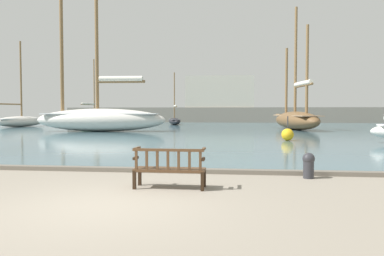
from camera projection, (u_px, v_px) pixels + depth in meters
name	position (u px, v px, depth m)	size (l,w,h in m)	color
ground_plane	(104.00, 206.00, 6.91)	(160.00, 160.00, 0.00)	gray
harbor_water	(218.00, 124.00, 50.57)	(100.00, 80.00, 0.08)	#476670
quay_edge_kerb	(151.00, 170.00, 10.73)	(40.00, 0.30, 0.12)	#675F54
park_bench	(170.00, 168.00, 8.44)	(1.61, 0.54, 0.92)	black
sailboat_distant_harbor	(94.00, 120.00, 44.23)	(2.25, 5.43, 7.84)	#2D6647
sailboat_centre_channel	(296.00, 118.00, 34.34)	(4.07, 11.46, 11.22)	brown
sailboat_far_port	(21.00, 120.00, 40.44)	(3.57, 7.54, 9.23)	silver
sailboat_nearest_port	(100.00, 116.00, 30.99)	(10.95, 3.30, 15.53)	silver
sailboat_far_starboard	(175.00, 120.00, 47.23)	(2.78, 5.70, 6.57)	black
mooring_bollard	(309.00, 164.00, 9.72)	(0.31, 0.31, 0.67)	#2D2D33
channel_buoy	(288.00, 134.00, 21.22)	(0.70, 0.70, 1.40)	gold
far_breakwater	(220.00, 109.00, 57.32)	(48.03, 2.40, 7.18)	slate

